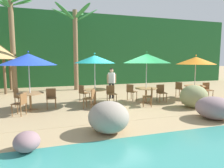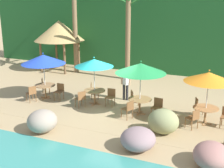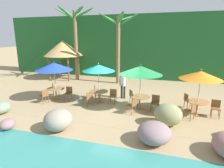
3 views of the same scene
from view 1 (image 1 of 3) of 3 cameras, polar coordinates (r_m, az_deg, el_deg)
The scene contains 27 objects.
ground_plane at distance 9.74m, azimuth 2.26°, elevation -5.80°, with size 120.00×120.00×0.00m, color tan.
terrace_deck at distance 9.74m, azimuth 2.26°, elevation -5.78°, with size 18.00×5.20×0.01m.
foliage_backdrop at distance 18.25m, azimuth -7.53°, elevation 9.47°, with size 28.00×2.40×6.00m.
rock_seawall at distance 8.88m, azimuth 27.09°, elevation -5.15°, with size 14.37×3.34×1.03m.
umbrella_blue at distance 9.07m, azimuth -22.70°, elevation 6.49°, with size 2.32×2.32×2.51m.
dining_table_blue at distance 9.19m, azimuth -22.27°, elevation -3.16°, with size 1.10×1.10×0.74m.
chair_blue_seaward at distance 9.27m, azimuth -16.95°, elevation -3.50°, with size 0.42×0.43×0.87m.
chair_blue_inland at distance 9.91m, azimuth -25.06°, elevation -3.19°, with size 0.59×0.59×0.87m.
chair_blue_left at distance 8.44m, azimuth -24.51°, elevation -4.81°, with size 0.56×0.56×0.87m.
umbrella_teal at distance 9.51m, azimuth -4.95°, elevation 7.01°, with size 1.95×1.95×2.47m.
dining_table_teal at distance 9.62m, azimuth -4.85°, elevation -2.25°, with size 1.10×1.10×0.74m.
chair_teal_seaward at distance 9.97m, azimuth -0.25°, elevation -2.50°, with size 0.43×0.44×0.87m.
chair_teal_inland at distance 10.26m, azimuth -8.20°, elevation -2.31°, with size 0.57×0.56×0.87m.
chair_teal_left at distance 8.82m, azimuth -6.09°, elevation -3.76°, with size 0.58×0.58×0.87m.
umbrella_green at distance 10.06m, azimuth 9.86°, elevation 7.19°, with size 2.34×2.34×2.55m.
dining_table_green at distance 10.17m, azimuth 9.68°, elevation -1.83°, with size 1.10×1.10×0.74m.
chair_green_seaward at distance 10.60m, azimuth 13.81°, elevation -2.14°, with size 0.47×0.47×0.87m.
chair_green_inland at distance 10.57m, azimuth 5.46°, elevation -2.00°, with size 0.58×0.58×0.87m.
chair_green_left at distance 9.36m, azimuth 10.57°, elevation -3.22°, with size 0.56×0.56×0.87m.
umbrella_orange at distance 11.77m, azimuth 22.78°, elevation 6.17°, with size 2.07×2.07×2.42m.
dining_table_orange at distance 11.87m, azimuth 22.46°, elevation -1.03°, with size 1.10×1.10×0.74m.
chair_orange_seaward at distance 12.44m, azimuth 25.46°, elevation -1.31°, with size 0.47×0.47×0.87m.
chair_orange_inland at distance 12.22m, azimuth 18.73°, elevation -1.14°, with size 0.55×0.55×0.87m.
chair_orange_left at distance 11.06m, azimuth 23.49°, elevation -2.14°, with size 0.59×0.58×0.87m.
palm_tree_nearest at distance 15.16m, azimuth -26.70°, elevation 14.93°, with size 3.52×3.44×6.47m.
palm_tree_second at distance 14.71m, azimuth -10.34°, elevation 13.37°, with size 3.32×3.25×5.84m.
waiter_in_white at distance 11.07m, azimuth -0.14°, elevation 0.89°, with size 0.52×0.36×1.70m.
Camera 1 is at (-3.26, -8.93, 2.12)m, focal length 32.10 mm.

